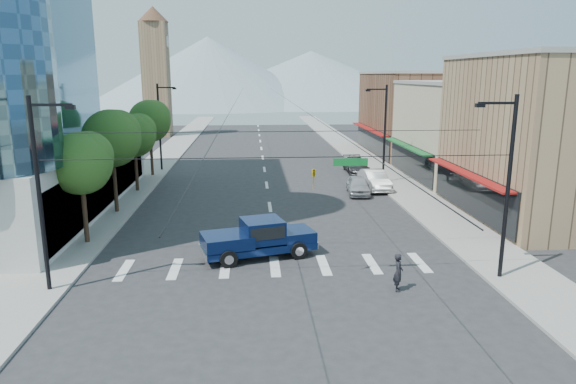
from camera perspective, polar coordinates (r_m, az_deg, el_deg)
name	(u,v)px	position (r m, az deg, el deg)	size (l,w,h in m)	color
ground	(280,277)	(25.93, -0.87, -9.45)	(160.00, 160.00, 0.00)	#28282B
sidewalk_left	(166,156)	(65.57, -13.44, 3.96)	(4.00, 120.00, 0.15)	gray
sidewalk_right	(357,154)	(66.05, 7.62, 4.26)	(4.00, 120.00, 0.15)	gray
shop_near	(560,139)	(40.33, 27.99, 5.19)	(12.00, 14.00, 11.00)	#8C6B4C
shop_mid	(473,132)	(52.75, 19.91, 6.30)	(12.00, 14.00, 9.00)	tan
shop_far	(420,114)	(67.59, 14.48, 8.36)	(12.00, 18.00, 10.00)	brown
clock_tower	(156,70)	(87.29, -14.47, 13.01)	(4.80, 4.80, 20.40)	#8C6B4C
mountain_left	(209,71)	(174.49, -8.81, 13.12)	(80.00, 80.00, 22.00)	gray
mountain_right	(311,77)	(185.19, 2.59, 12.61)	(90.00, 90.00, 18.00)	gray
tree_near	(83,161)	(31.97, -21.82, 3.21)	(3.65, 3.64, 6.71)	black
tree_midnear	(114,137)	(38.55, -18.81, 5.86)	(4.09, 4.09, 7.52)	black
tree_midfar	(136,134)	(45.38, -16.56, 6.20)	(3.65, 3.64, 6.71)	black
tree_far	(151,120)	(52.15, -14.98, 7.77)	(4.09, 4.09, 7.52)	black
signal_rig	(285,191)	(23.59, -0.31, 0.12)	(21.80, 0.20, 9.00)	black
lamp_pole_nw	(161,124)	(54.98, -13.97, 7.38)	(2.00, 0.25, 9.00)	black
lamp_pole_ne	(383,130)	(47.74, 10.56, 6.76)	(2.00, 0.25, 9.00)	black
pickup_truck	(258,238)	(28.39, -3.34, -5.08)	(6.62, 3.80, 2.12)	#08163C
pedestrian	(398,272)	(24.64, 12.15, -8.71)	(0.66, 0.43, 1.82)	black
parked_car_near	(358,185)	(43.67, 7.80, 0.74)	(1.79, 4.45, 1.51)	#B3B4B8
parked_car_mid	(374,180)	(45.66, 9.58, 1.33)	(1.80, 5.17, 1.70)	silver
parked_car_far	(356,165)	(53.48, 7.55, 2.99)	(2.14, 5.27, 1.53)	#2F2F31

